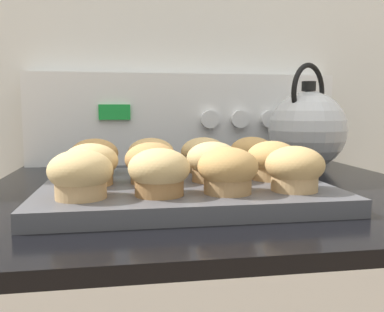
# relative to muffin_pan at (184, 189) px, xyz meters

# --- Properties ---
(wall_back) EXTENTS (8.00, 0.05, 2.40)m
(wall_back) POSITION_rel_muffin_pan_xyz_m (0.05, 0.43, 0.26)
(wall_back) COLOR silver
(wall_back) RESTS_ON ground_plane
(control_panel) EXTENTS (0.71, 0.07, 0.21)m
(control_panel) POSITION_rel_muffin_pan_xyz_m (0.06, 0.37, 0.09)
(control_panel) COLOR white
(control_panel) RESTS_ON stove_range
(muffin_pan) EXTENTS (0.40, 0.31, 0.02)m
(muffin_pan) POSITION_rel_muffin_pan_xyz_m (0.00, 0.00, 0.00)
(muffin_pan) COLOR #4C4C51
(muffin_pan) RESTS_ON stove_range
(muffin_r0_c0) EXTENTS (0.08, 0.08, 0.06)m
(muffin_r0_c0) POSITION_rel_muffin_pan_xyz_m (-0.14, -0.09, 0.04)
(muffin_r0_c0) COLOR tan
(muffin_r0_c0) RESTS_ON muffin_pan
(muffin_r0_c1) EXTENTS (0.08, 0.08, 0.06)m
(muffin_r0_c1) POSITION_rel_muffin_pan_xyz_m (-0.04, -0.09, 0.04)
(muffin_r0_c1) COLOR olive
(muffin_r0_c1) RESTS_ON muffin_pan
(muffin_r0_c2) EXTENTS (0.08, 0.08, 0.06)m
(muffin_r0_c2) POSITION_rel_muffin_pan_xyz_m (0.04, -0.09, 0.04)
(muffin_r0_c2) COLOR #A37A4C
(muffin_r0_c2) RESTS_ON muffin_pan
(muffin_r0_c3) EXTENTS (0.08, 0.08, 0.06)m
(muffin_r0_c3) POSITION_rel_muffin_pan_xyz_m (0.13, -0.09, 0.04)
(muffin_r0_c3) COLOR tan
(muffin_r0_c3) RESTS_ON muffin_pan
(muffin_r1_c0) EXTENTS (0.08, 0.08, 0.06)m
(muffin_r1_c0) POSITION_rel_muffin_pan_xyz_m (-0.13, -0.00, 0.04)
(muffin_r1_c0) COLOR tan
(muffin_r1_c0) RESTS_ON muffin_pan
(muffin_r1_c1) EXTENTS (0.08, 0.08, 0.06)m
(muffin_r1_c1) POSITION_rel_muffin_pan_xyz_m (-0.05, 0.00, 0.04)
(muffin_r1_c1) COLOR #A37A4C
(muffin_r1_c1) RESTS_ON muffin_pan
(muffin_r1_c2) EXTENTS (0.08, 0.08, 0.06)m
(muffin_r1_c2) POSITION_rel_muffin_pan_xyz_m (0.04, -0.00, 0.04)
(muffin_r1_c2) COLOR #A37A4C
(muffin_r1_c2) RESTS_ON muffin_pan
(muffin_r1_c3) EXTENTS (0.08, 0.08, 0.06)m
(muffin_r1_c3) POSITION_rel_muffin_pan_xyz_m (0.13, -0.00, 0.04)
(muffin_r1_c3) COLOR tan
(muffin_r1_c3) RESTS_ON muffin_pan
(muffin_r2_c0) EXTENTS (0.08, 0.08, 0.06)m
(muffin_r2_c0) POSITION_rel_muffin_pan_xyz_m (-0.13, 0.09, 0.04)
(muffin_r2_c0) COLOR tan
(muffin_r2_c0) RESTS_ON muffin_pan
(muffin_r2_c1) EXTENTS (0.08, 0.08, 0.06)m
(muffin_r2_c1) POSITION_rel_muffin_pan_xyz_m (-0.04, 0.09, 0.04)
(muffin_r2_c1) COLOR #A37A4C
(muffin_r2_c1) RESTS_ON muffin_pan
(muffin_r2_c2) EXTENTS (0.08, 0.08, 0.06)m
(muffin_r2_c2) POSITION_rel_muffin_pan_xyz_m (0.05, 0.09, 0.04)
(muffin_r2_c2) COLOR #A37A4C
(muffin_r2_c2) RESTS_ON muffin_pan
(muffin_r2_c3) EXTENTS (0.08, 0.08, 0.06)m
(muffin_r2_c3) POSITION_rel_muffin_pan_xyz_m (0.13, 0.09, 0.04)
(muffin_r2_c3) COLOR tan
(muffin_r2_c3) RESTS_ON muffin_pan
(tea_kettle) EXTENTS (0.19, 0.17, 0.22)m
(tea_kettle) POSITION_rel_muffin_pan_xyz_m (0.30, 0.24, 0.07)
(tea_kettle) COLOR silver
(tea_kettle) RESTS_ON stove_range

